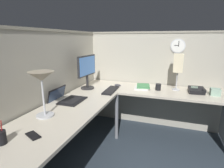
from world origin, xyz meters
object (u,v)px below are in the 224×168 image
(laptop, at_px, (66,98))
(computer_mouse, at_px, (118,85))
(pen_cup, at_px, (1,137))
(desk_lamp_dome, at_px, (42,80))
(monitor, at_px, (87,69))
(book_stack, at_px, (143,87))
(keyboard, at_px, (111,90))
(wall_clock, at_px, (178,46))
(cell_phone, at_px, (33,135))
(office_phone, at_px, (197,91))
(tissue_box, at_px, (215,92))
(coffee_mug, at_px, (158,87))
(desk_lamp_paper, at_px, (178,64))

(laptop, bearing_deg, computer_mouse, -25.42)
(pen_cup, bearing_deg, desk_lamp_dome, 2.45)
(monitor, bearing_deg, book_stack, -69.73)
(pen_cup, bearing_deg, laptop, 5.23)
(keyboard, distance_m, desk_lamp_dome, 1.14)
(computer_mouse, bearing_deg, book_stack, -88.04)
(book_stack, bearing_deg, wall_clock, -54.48)
(pen_cup, height_order, wall_clock, wall_clock)
(monitor, height_order, cell_phone, monitor)
(monitor, bearing_deg, pen_cup, -177.19)
(desk_lamp_dome, height_order, pen_cup, desk_lamp_dome)
(pen_cup, distance_m, office_phone, 2.34)
(keyboard, bearing_deg, wall_clock, -56.53)
(monitor, distance_m, book_stack, 0.89)
(monitor, distance_m, keyboard, 0.47)
(cell_phone, bearing_deg, keyboard, 17.35)
(laptop, height_order, cell_phone, laptop)
(laptop, relative_size, wall_clock, 1.75)
(pen_cup, xyz_separation_m, office_phone, (1.82, -1.47, -0.02))
(keyboard, distance_m, tissue_box, 1.42)
(pen_cup, distance_m, wall_clock, 2.53)
(wall_clock, bearing_deg, coffee_mug, 147.83)
(wall_clock, bearing_deg, monitor, 116.38)
(cell_phone, height_order, office_phone, office_phone)
(monitor, bearing_deg, coffee_mug, -75.75)
(pen_cup, xyz_separation_m, tissue_box, (1.80, -1.69, -0.01))
(pen_cup, relative_size, office_phone, 0.81)
(pen_cup, height_order, tissue_box, pen_cup)
(pen_cup, bearing_deg, computer_mouse, -9.88)
(office_phone, bearing_deg, laptop, 118.69)
(cell_phone, height_order, desk_lamp_paper, desk_lamp_paper)
(monitor, distance_m, office_phone, 1.59)
(keyboard, xyz_separation_m, cell_phone, (-1.37, 0.16, -0.01))
(office_phone, relative_size, wall_clock, 1.01)
(office_phone, bearing_deg, tissue_box, -95.01)
(keyboard, height_order, coffee_mug, coffee_mug)
(computer_mouse, xyz_separation_m, book_stack, (0.01, -0.40, 0.00))
(book_stack, distance_m, wall_clock, 0.83)
(book_stack, bearing_deg, desk_lamp_dome, 151.05)
(cell_phone, bearing_deg, monitor, 32.96)
(computer_mouse, bearing_deg, desk_lamp_paper, -85.04)
(laptop, bearing_deg, tissue_box, -64.88)
(desk_lamp_dome, height_order, desk_lamp_paper, desk_lamp_paper)
(desk_lamp_paper, bearing_deg, coffee_mug, 110.89)
(computer_mouse, xyz_separation_m, pen_cup, (-1.82, 0.32, 0.04))
(monitor, distance_m, wall_clock, 1.43)
(desk_lamp_dome, bearing_deg, monitor, 2.98)
(monitor, height_order, tissue_box, monitor)
(cell_phone, bearing_deg, wall_clock, -3.23)
(office_phone, xyz_separation_m, coffee_mug, (-0.02, 0.52, 0.01))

